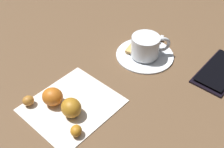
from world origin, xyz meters
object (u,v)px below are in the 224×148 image
Objects in this scene: espresso_cup at (146,46)px; croissant at (60,104)px; saucer at (145,54)px; teaspoon at (149,53)px; sugar_packet at (134,45)px; napkin at (72,105)px; cell_phone at (220,71)px.

croissant is at bearing 162.00° from espresso_cup.
saucer is 0.01m from teaspoon.
sugar_packet is at bearing 64.20° from espresso_cup.
sugar_packet reaches higher than saucer.
croissant reaches higher than saucer.
sugar_packet is at bearing 76.10° from teaspoon.
saucer is 0.23m from napkin.
croissant is at bearing 152.82° from napkin.
teaspoon reaches higher than saucer.
saucer is 0.04m from sugar_packet.
saucer is at bearing 32.24° from espresso_cup.
croissant is (-0.25, 0.08, 0.01)m from teaspoon.
sugar_packet is (0.02, 0.04, -0.02)m from espresso_cup.
napkin is at bearing 162.99° from espresso_cup.
croissant reaches higher than napkin.
napkin is (-0.24, 0.03, -0.01)m from sugar_packet.
cell_phone is (0.01, -0.21, -0.01)m from sugar_packet.
cell_phone is at bearing -80.04° from espresso_cup.
napkin is (-0.22, 0.06, -0.00)m from saucer.
croissant is (-0.02, 0.01, 0.02)m from napkin.
teaspoon is 0.17m from cell_phone.
cell_phone is at bearing -82.16° from teaspoon.
sugar_packet is 0.24m from napkin.
espresso_cup reaches higher than napkin.
croissant reaches higher than teaspoon.
teaspoon is 0.26m from croissant.
cell_phone reaches higher than saucer.
saucer reaches higher than napkin.
teaspoon is at bearing -18.02° from napkin.
espresso_cup is 0.55× the size of croissant.
sugar_packet is (0.01, 0.05, 0.00)m from teaspoon.
sugar_packet is 0.43× the size of cell_phone.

